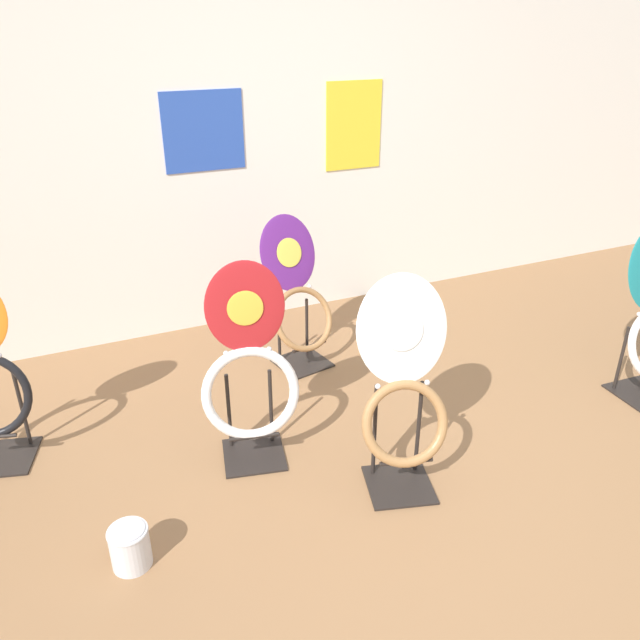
% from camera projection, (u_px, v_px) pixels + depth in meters
% --- Properties ---
extents(ground_plane, '(14.00, 14.00, 0.00)m').
position_uv_depth(ground_plane, '(481.00, 550.00, 2.40)').
color(ground_plane, '#8E6642').
extents(wall_back, '(8.00, 0.07, 2.60)m').
position_uv_depth(wall_back, '(263.00, 116.00, 3.76)').
color(wall_back, silver).
rests_on(wall_back, ground_plane).
extents(toilet_seat_display_white_plain, '(0.44, 0.40, 0.94)m').
position_uv_depth(toilet_seat_display_white_plain, '(403.00, 390.00, 2.55)').
color(toilet_seat_display_white_plain, black).
rests_on(toilet_seat_display_white_plain, ground_plane).
extents(toilet_seat_display_purple_note, '(0.42, 0.40, 0.86)m').
position_uv_depth(toilet_seat_display_purple_note, '(298.00, 300.00, 3.53)').
color(toilet_seat_display_purple_note, black).
rests_on(toilet_seat_display_purple_note, ground_plane).
extents(toilet_seat_display_crimson_swirl, '(0.45, 0.33, 0.96)m').
position_uv_depth(toilet_seat_display_crimson_swirl, '(250.00, 378.00, 2.72)').
color(toilet_seat_display_crimson_swirl, black).
rests_on(toilet_seat_display_crimson_swirl, ground_plane).
extents(paint_can, '(0.15, 0.15, 0.17)m').
position_uv_depth(paint_can, '(130.00, 546.00, 2.31)').
color(paint_can, silver).
rests_on(paint_can, ground_plane).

